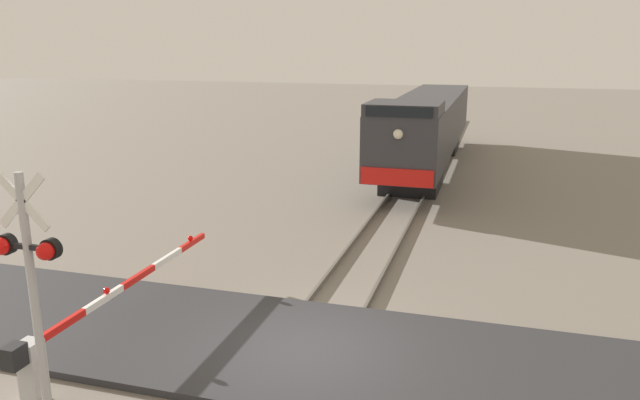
# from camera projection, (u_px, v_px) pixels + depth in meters

# --- Properties ---
(ground_plane) EXTENTS (160.00, 160.00, 0.00)m
(ground_plane) POSITION_uv_depth(u_px,v_px,m) (306.00, 354.00, 12.51)
(ground_plane) COLOR slate
(rail_track_left) EXTENTS (0.08, 80.00, 0.15)m
(rail_track_left) POSITION_uv_depth(u_px,v_px,m) (273.00, 346.00, 12.69)
(rail_track_left) COLOR #59544C
(rail_track_left) RESTS_ON ground_plane
(rail_track_right) EXTENTS (0.08, 80.00, 0.15)m
(rail_track_right) POSITION_uv_depth(u_px,v_px,m) (340.00, 356.00, 12.30)
(rail_track_right) COLOR #59544C
(rail_track_right) RESTS_ON ground_plane
(road_surface) EXTENTS (36.00, 4.47, 0.15)m
(road_surface) POSITION_uv_depth(u_px,v_px,m) (306.00, 351.00, 12.49)
(road_surface) COLOR #2D2D30
(road_surface) RESTS_ON ground_plane
(locomotive) EXTENTS (2.82, 18.48, 4.00)m
(locomotive) POSITION_uv_depth(u_px,v_px,m) (427.00, 126.00, 30.47)
(locomotive) COLOR black
(locomotive) RESTS_ON ground_plane
(crossing_signal) EXTENTS (1.18, 0.33, 4.30)m
(crossing_signal) POSITION_uv_depth(u_px,v_px,m) (29.00, 270.00, 9.68)
(crossing_signal) COLOR #ADADB2
(crossing_signal) RESTS_ON ground_plane
(crossing_gate) EXTENTS (0.36, 7.07, 1.30)m
(crossing_gate) POSITION_uv_depth(u_px,v_px,m) (72.00, 333.00, 11.63)
(crossing_gate) COLOR silver
(crossing_gate) RESTS_ON ground_plane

